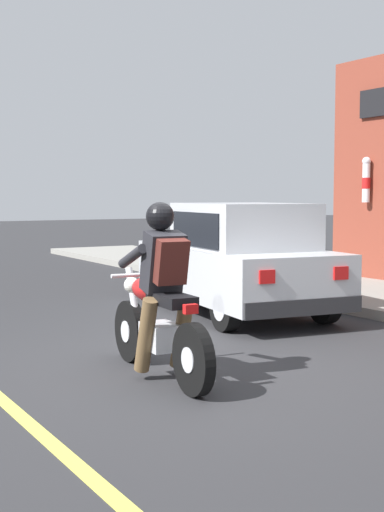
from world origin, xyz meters
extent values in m
plane|color=#2B2B2D|center=(0.00, 0.00, 0.00)|extent=(80.00, 80.00, 0.00)
cube|color=gray|center=(4.88, 3.00, 0.07)|extent=(2.60, 22.00, 0.14)
cylinder|color=white|center=(6.08, 3.91, 1.90)|extent=(0.14, 0.14, 0.70)
cylinder|color=red|center=(6.08, 3.91, 1.90)|extent=(0.15, 0.15, 0.20)
sphere|color=silver|center=(6.08, 3.91, 2.30)|extent=(0.16, 0.16, 0.16)
cylinder|color=black|center=(-0.29, 0.67, 0.31)|extent=(0.14, 0.63, 0.62)
cylinder|color=silver|center=(-0.29, 0.67, 0.31)|extent=(0.13, 0.22, 0.22)
cylinder|color=black|center=(-0.38, -0.72, 0.31)|extent=(0.14, 0.63, 0.62)
cylinder|color=silver|center=(-0.38, -0.72, 0.31)|extent=(0.13, 0.22, 0.22)
cube|color=silver|center=(-0.34, -0.07, 0.39)|extent=(0.31, 0.42, 0.24)
ellipsoid|color=#B21919|center=(-0.32, 0.18, 0.80)|extent=(0.33, 0.54, 0.24)
cube|color=black|center=(-0.35, -0.30, 0.76)|extent=(0.30, 0.58, 0.10)
cylinder|color=silver|center=(-0.30, 0.58, 0.62)|extent=(0.09, 0.33, 0.68)
cylinder|color=silver|center=(-0.31, 0.46, 0.91)|extent=(0.56, 0.08, 0.04)
sphere|color=silver|center=(-0.29, 0.63, 0.79)|extent=(0.16, 0.16, 0.16)
cylinder|color=silver|center=(-0.21, -0.48, 0.29)|extent=(0.12, 0.55, 0.08)
cube|color=red|center=(-0.38, -0.67, 0.73)|extent=(0.12, 0.07, 0.08)
cylinder|color=brown|center=(-0.52, -0.13, 0.43)|extent=(0.16, 0.36, 0.71)
cylinder|color=brown|center=(-0.16, -0.15, 0.43)|extent=(0.16, 0.36, 0.71)
cube|color=#232328|center=(-0.34, -0.12, 1.08)|extent=(0.36, 0.35, 0.57)
cylinder|color=#232328|center=(-0.53, 0.13, 1.12)|extent=(0.12, 0.52, 0.26)
cylinder|color=#232328|center=(-0.13, 0.10, 1.12)|extent=(0.12, 0.52, 0.26)
sphere|color=black|center=(-0.34, -0.06, 1.49)|extent=(0.26, 0.26, 0.26)
cube|color=#4C1E19|center=(-0.35, -0.28, 1.10)|extent=(0.29, 0.26, 0.42)
cylinder|color=black|center=(1.75, 3.89, 0.30)|extent=(0.26, 0.62, 0.60)
cylinder|color=silver|center=(1.75, 3.89, 0.30)|extent=(0.24, 0.35, 0.33)
cylinder|color=black|center=(3.17, 3.70, 0.30)|extent=(0.26, 0.62, 0.60)
cylinder|color=silver|center=(3.17, 3.70, 0.30)|extent=(0.24, 0.35, 0.33)
cylinder|color=black|center=(1.42, 1.52, 0.30)|extent=(0.26, 0.62, 0.60)
cylinder|color=silver|center=(1.42, 1.52, 0.30)|extent=(0.24, 0.35, 0.33)
cylinder|color=black|center=(2.85, 1.32, 0.30)|extent=(0.26, 0.62, 0.60)
cylinder|color=silver|center=(2.85, 1.32, 0.30)|extent=(0.24, 0.35, 0.33)
cube|color=#B7BABF|center=(2.30, 2.61, 0.60)|extent=(2.13, 3.89, 0.70)
cube|color=#B7BABF|center=(2.26, 2.36, 1.24)|extent=(1.69, 2.08, 0.66)
cube|color=black|center=(2.38, 3.22, 1.19)|extent=(1.36, 0.53, 0.51)
cube|color=black|center=(1.54, 2.46, 1.22)|extent=(0.24, 1.51, 0.46)
cube|color=black|center=(2.98, 2.26, 1.22)|extent=(0.24, 1.51, 0.46)
cube|color=silver|center=(2.04, 4.52, 0.72)|extent=(0.24, 0.07, 0.14)
cube|color=red|center=(1.54, 0.83, 0.74)|extent=(0.20, 0.07, 0.16)
cube|color=silver|center=(3.05, 4.38, 0.72)|extent=(0.24, 0.07, 0.14)
cube|color=red|center=(2.55, 0.69, 0.74)|extent=(0.20, 0.07, 0.16)
cube|color=#28282B|center=(2.54, 4.42, 0.35)|extent=(1.61, 0.34, 0.20)
cube|color=#28282B|center=(2.05, 0.79, 0.35)|extent=(1.61, 0.34, 0.20)
camera|label=1|loc=(-3.38, -5.76, 1.68)|focal=50.00mm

